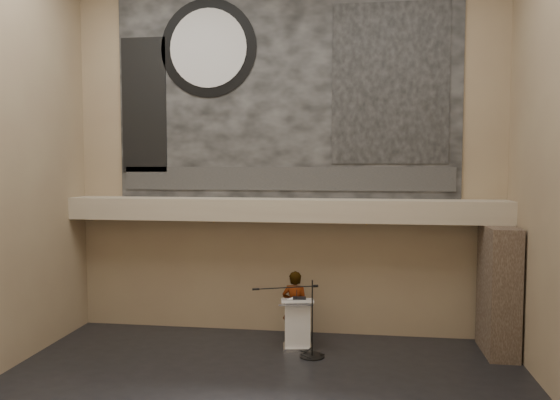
# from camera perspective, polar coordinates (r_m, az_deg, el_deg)

# --- Properties ---
(wall_back) EXTENTS (10.00, 0.02, 8.50)m
(wall_back) POSITION_cam_1_polar(r_m,az_deg,el_deg) (12.79, 0.50, 4.94)
(wall_back) COLOR #897157
(wall_back) RESTS_ON floor
(wall_front) EXTENTS (10.00, 0.02, 8.50)m
(wall_front) POSITION_cam_1_polar(r_m,az_deg,el_deg) (4.98, -11.71, 6.46)
(wall_front) COLOR #897157
(wall_front) RESTS_ON floor
(soffit) EXTENTS (10.00, 0.80, 0.50)m
(soffit) POSITION_cam_1_polar(r_m,az_deg,el_deg) (12.44, 0.26, -1.02)
(soffit) COLOR tan
(soffit) RESTS_ON wall_back
(sprinkler_left) EXTENTS (0.04, 0.04, 0.06)m
(sprinkler_left) POSITION_cam_1_polar(r_m,az_deg,el_deg) (12.73, -6.93, -2.20)
(sprinkler_left) COLOR #B2893D
(sprinkler_left) RESTS_ON soffit
(sprinkler_right) EXTENTS (0.04, 0.04, 0.06)m
(sprinkler_right) POSITION_cam_1_polar(r_m,az_deg,el_deg) (12.31, 9.03, -2.44)
(sprinkler_right) COLOR #B2893D
(sprinkler_right) RESTS_ON soffit
(banner) EXTENTS (8.00, 0.05, 5.00)m
(banner) POSITION_cam_1_polar(r_m,az_deg,el_deg) (12.87, 0.49, 11.41)
(banner) COLOR black
(banner) RESTS_ON wall_back
(banner_text_strip) EXTENTS (7.76, 0.02, 0.55)m
(banner_text_strip) POSITION_cam_1_polar(r_m,az_deg,el_deg) (12.73, 0.46, 2.24)
(banner_text_strip) COLOR #2B2B2B
(banner_text_strip) RESTS_ON banner
(banner_clock_rim) EXTENTS (2.30, 0.02, 2.30)m
(banner_clock_rim) POSITION_cam_1_polar(r_m,az_deg,el_deg) (13.35, -7.50, 15.46)
(banner_clock_rim) COLOR black
(banner_clock_rim) RESTS_ON banner
(banner_clock_face) EXTENTS (1.84, 0.02, 1.84)m
(banner_clock_face) POSITION_cam_1_polar(r_m,az_deg,el_deg) (13.33, -7.53, 15.47)
(banner_clock_face) COLOR silver
(banner_clock_face) RESTS_ON banner
(banner_building_print) EXTENTS (2.60, 0.02, 3.60)m
(banner_building_print) POSITION_cam_1_polar(r_m,az_deg,el_deg) (12.76, 11.45, 11.85)
(banner_building_print) COLOR black
(banner_building_print) RESTS_ON banner
(banner_brick_print) EXTENTS (1.10, 0.02, 3.20)m
(banner_brick_print) POSITION_cam_1_polar(r_m,az_deg,el_deg) (13.66, -14.03, 9.59)
(banner_brick_print) COLOR black
(banner_brick_print) RESTS_ON banner
(stone_pier) EXTENTS (0.60, 1.40, 2.70)m
(stone_pier) POSITION_cam_1_polar(r_m,az_deg,el_deg) (12.49, 21.86, -8.72)
(stone_pier) COLOR #3F3126
(stone_pier) RESTS_ON floor
(lectern) EXTENTS (0.76, 0.59, 1.13)m
(lectern) POSITION_cam_1_polar(r_m,az_deg,el_deg) (12.04, 1.82, -12.83)
(lectern) COLOR silver
(lectern) RESTS_ON floor
(binder) EXTENTS (0.31, 0.26, 0.04)m
(binder) POSITION_cam_1_polar(r_m,az_deg,el_deg) (11.88, 2.04, -10.24)
(binder) COLOR black
(binder) RESTS_ON lectern
(papers) EXTENTS (0.30, 0.34, 0.00)m
(papers) POSITION_cam_1_polar(r_m,az_deg,el_deg) (11.87, 1.42, -10.32)
(papers) COLOR white
(papers) RESTS_ON lectern
(speaker_person) EXTENTS (0.64, 0.46, 1.62)m
(speaker_person) POSITION_cam_1_polar(r_m,az_deg,el_deg) (12.41, 1.58, -11.09)
(speaker_person) COLOR silver
(speaker_person) RESTS_ON floor
(mic_stand) EXTENTS (1.43, 0.73, 1.61)m
(mic_stand) POSITION_cam_1_polar(r_m,az_deg,el_deg) (11.71, 3.15, -14.92)
(mic_stand) COLOR black
(mic_stand) RESTS_ON floor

